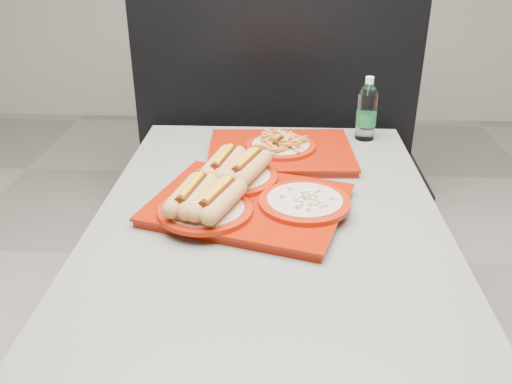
{
  "coord_description": "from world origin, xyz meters",
  "views": [
    {
      "loc": [
        0.02,
        -1.2,
        1.44
      ],
      "look_at": [
        -0.03,
        0.0,
        0.83
      ],
      "focal_mm": 38.0,
      "sensor_mm": 36.0,
      "label": 1
    }
  ],
  "objects_px": {
    "booth_bench": "(274,169)",
    "tray_near": "(242,194)",
    "water_bottle": "(367,113)",
    "diner_table": "(268,274)",
    "tray_far": "(281,148)"
  },
  "relations": [
    {
      "from": "booth_bench",
      "to": "tray_near",
      "type": "height_order",
      "value": "booth_bench"
    },
    {
      "from": "booth_bench",
      "to": "water_bottle",
      "type": "relative_size",
      "value": 6.16
    },
    {
      "from": "diner_table",
      "to": "water_bottle",
      "type": "relative_size",
      "value": 6.48
    },
    {
      "from": "tray_far",
      "to": "tray_near",
      "type": "bearing_deg",
      "value": -105.33
    },
    {
      "from": "diner_table",
      "to": "tray_near",
      "type": "distance_m",
      "value": 0.23
    },
    {
      "from": "booth_bench",
      "to": "water_bottle",
      "type": "height_order",
      "value": "booth_bench"
    },
    {
      "from": "tray_far",
      "to": "water_bottle",
      "type": "distance_m",
      "value": 0.35
    },
    {
      "from": "tray_near",
      "to": "tray_far",
      "type": "distance_m",
      "value": 0.37
    },
    {
      "from": "tray_far",
      "to": "diner_table",
      "type": "bearing_deg",
      "value": -93.77
    },
    {
      "from": "tray_near",
      "to": "tray_far",
      "type": "height_order",
      "value": "tray_near"
    },
    {
      "from": "diner_table",
      "to": "booth_bench",
      "type": "height_order",
      "value": "booth_bench"
    },
    {
      "from": "booth_bench",
      "to": "tray_near",
      "type": "relative_size",
      "value": 2.33
    },
    {
      "from": "diner_table",
      "to": "tray_far",
      "type": "height_order",
      "value": "tray_far"
    },
    {
      "from": "diner_table",
      "to": "booth_bench",
      "type": "relative_size",
      "value": 1.05
    },
    {
      "from": "booth_bench",
      "to": "tray_far",
      "type": "height_order",
      "value": "booth_bench"
    }
  ]
}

